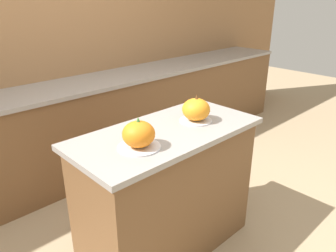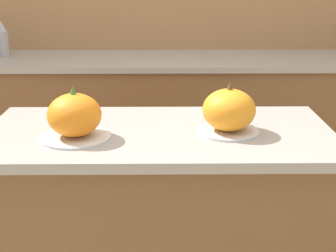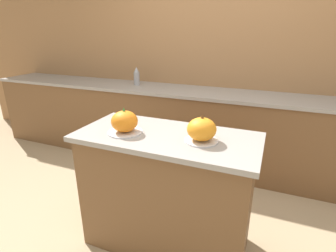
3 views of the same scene
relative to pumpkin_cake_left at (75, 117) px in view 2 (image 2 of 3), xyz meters
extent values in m
cube|color=brown|center=(0.28, 0.07, -0.54)|extent=(1.17, 0.53, 0.87)
cube|color=gray|center=(0.28, 0.07, -0.09)|extent=(1.23, 0.59, 0.03)
cube|color=brown|center=(0.28, 1.40, -0.54)|extent=(6.00, 0.56, 0.88)
cube|color=gray|center=(0.28, 1.40, -0.08)|extent=(6.00, 0.60, 0.03)
cylinder|color=silver|center=(0.00, 0.00, -0.07)|extent=(0.24, 0.24, 0.01)
ellipsoid|color=orange|center=(0.00, 0.00, 0.01)|extent=(0.18, 0.18, 0.14)
cone|color=#38702D|center=(0.00, 0.00, 0.09)|extent=(0.02, 0.02, 0.03)
cylinder|color=silver|center=(0.52, 0.05, -0.07)|extent=(0.21, 0.21, 0.01)
ellipsoid|color=orange|center=(0.52, 0.05, 0.01)|extent=(0.18, 0.18, 0.14)
cone|color=brown|center=(0.52, 0.05, 0.09)|extent=(0.02, 0.02, 0.03)
cylinder|color=#99999E|center=(-0.71, 1.45, 0.02)|extent=(0.07, 0.07, 0.15)
cone|color=#99999E|center=(-0.71, 1.45, 0.13)|extent=(0.07, 0.07, 0.07)
camera|label=1|loc=(-1.00, -1.28, 0.72)|focal=35.00mm
camera|label=2|loc=(0.30, -1.48, 0.47)|focal=50.00mm
camera|label=3|loc=(0.91, -1.43, 0.58)|focal=28.00mm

